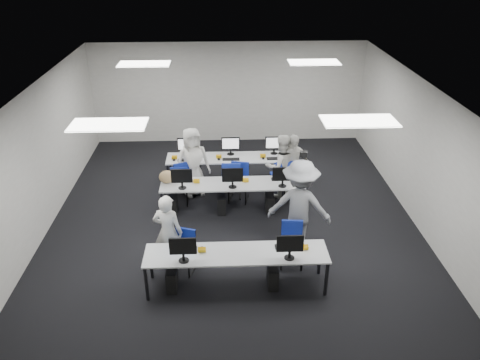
{
  "coord_description": "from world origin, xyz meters",
  "views": [
    {
      "loc": [
        -0.21,
        -9.02,
        5.6
      ],
      "look_at": [
        0.16,
        -0.16,
        1.0
      ],
      "focal_mm": 35.0,
      "sensor_mm": 36.0,
      "label": 1
    }
  ],
  "objects_px": {
    "student_0": "(168,232)",
    "chair_2": "(180,192)",
    "chair_7": "(282,183)",
    "chair_6": "(232,184)",
    "desk_mid": "(232,185)",
    "photographer": "(299,206)",
    "student_3": "(292,166)",
    "student_1": "(281,166)",
    "chair_1": "(291,251)",
    "chair_4": "(279,189)",
    "chair_3": "(239,189)",
    "chair_0": "(184,258)",
    "student_2": "(193,162)",
    "chair_5": "(181,183)",
    "desk_front": "(236,255)"
  },
  "relations": [
    {
      "from": "chair_0",
      "to": "photographer",
      "type": "xyz_separation_m",
      "value": [
        2.24,
        0.64,
        0.71
      ]
    },
    {
      "from": "desk_front",
      "to": "student_2",
      "type": "bearing_deg",
      "value": 104.76
    },
    {
      "from": "chair_2",
      "to": "chair_7",
      "type": "distance_m",
      "value": 2.47
    },
    {
      "from": "chair_1",
      "to": "student_3",
      "type": "relative_size",
      "value": 0.55
    },
    {
      "from": "student_0",
      "to": "chair_2",
      "type": "bearing_deg",
      "value": -75.21
    },
    {
      "from": "desk_mid",
      "to": "chair_6",
      "type": "bearing_deg",
      "value": 90.18
    },
    {
      "from": "chair_3",
      "to": "student_2",
      "type": "relative_size",
      "value": 0.53
    },
    {
      "from": "chair_1",
      "to": "chair_7",
      "type": "bearing_deg",
      "value": 92.61
    },
    {
      "from": "student_0",
      "to": "student_1",
      "type": "relative_size",
      "value": 0.98
    },
    {
      "from": "chair_5",
      "to": "student_3",
      "type": "bearing_deg",
      "value": -24.61
    },
    {
      "from": "chair_3",
      "to": "chair_4",
      "type": "bearing_deg",
      "value": 12.64
    },
    {
      "from": "chair_5",
      "to": "student_2",
      "type": "relative_size",
      "value": 0.54
    },
    {
      "from": "chair_5",
      "to": "student_2",
      "type": "xyz_separation_m",
      "value": [
        0.3,
        -0.01,
        0.56
      ]
    },
    {
      "from": "chair_4",
      "to": "desk_mid",
      "type": "bearing_deg",
      "value": -131.73
    },
    {
      "from": "chair_3",
      "to": "student_1",
      "type": "bearing_deg",
      "value": 21.46
    },
    {
      "from": "chair_0",
      "to": "chair_1",
      "type": "relative_size",
      "value": 0.95
    },
    {
      "from": "student_2",
      "to": "student_3",
      "type": "relative_size",
      "value": 1.08
    },
    {
      "from": "chair_3",
      "to": "chair_6",
      "type": "relative_size",
      "value": 0.96
    },
    {
      "from": "desk_front",
      "to": "chair_5",
      "type": "xyz_separation_m",
      "value": [
        -1.23,
        3.52,
        -0.39
      ]
    },
    {
      "from": "desk_front",
      "to": "chair_5",
      "type": "height_order",
      "value": "chair_5"
    },
    {
      "from": "chair_4",
      "to": "chair_7",
      "type": "relative_size",
      "value": 0.85
    },
    {
      "from": "chair_0",
      "to": "chair_5",
      "type": "bearing_deg",
      "value": 113.27
    },
    {
      "from": "chair_4",
      "to": "student_0",
      "type": "relative_size",
      "value": 0.54
    },
    {
      "from": "chair_0",
      "to": "chair_4",
      "type": "bearing_deg",
      "value": 69.9
    },
    {
      "from": "chair_0",
      "to": "student_0",
      "type": "bearing_deg",
      "value": 172.4
    },
    {
      "from": "desk_front",
      "to": "chair_7",
      "type": "distance_m",
      "value": 3.59
    },
    {
      "from": "chair_1",
      "to": "chair_2",
      "type": "bearing_deg",
      "value": 138.95
    },
    {
      "from": "photographer",
      "to": "chair_3",
      "type": "bearing_deg",
      "value": -46.74
    },
    {
      "from": "student_0",
      "to": "desk_front",
      "type": "bearing_deg",
      "value": 167.37
    },
    {
      "from": "desk_front",
      "to": "student_0",
      "type": "height_order",
      "value": "student_0"
    },
    {
      "from": "chair_6",
      "to": "student_0",
      "type": "distance_m",
      "value": 3.03
    },
    {
      "from": "chair_7",
      "to": "photographer",
      "type": "height_order",
      "value": "photographer"
    },
    {
      "from": "student_3",
      "to": "student_1",
      "type": "bearing_deg",
      "value": 163.5
    },
    {
      "from": "chair_1",
      "to": "photographer",
      "type": "relative_size",
      "value": 0.45
    },
    {
      "from": "chair_7",
      "to": "chair_6",
      "type": "bearing_deg",
      "value": 170.49
    },
    {
      "from": "chair_6",
      "to": "student_1",
      "type": "height_order",
      "value": "student_1"
    },
    {
      "from": "chair_0",
      "to": "student_1",
      "type": "height_order",
      "value": "student_1"
    },
    {
      "from": "chair_0",
      "to": "chair_2",
      "type": "height_order",
      "value": "chair_2"
    },
    {
      "from": "chair_7",
      "to": "student_0",
      "type": "xyz_separation_m",
      "value": [
        -2.46,
        -2.71,
        0.46
      ]
    },
    {
      "from": "chair_1",
      "to": "student_2",
      "type": "relative_size",
      "value": 0.51
    },
    {
      "from": "chair_1",
      "to": "chair_6",
      "type": "height_order",
      "value": "chair_6"
    },
    {
      "from": "chair_1",
      "to": "chair_5",
      "type": "height_order",
      "value": "chair_5"
    },
    {
      "from": "chair_6",
      "to": "student_3",
      "type": "distance_m",
      "value": 1.52
    },
    {
      "from": "desk_front",
      "to": "student_3",
      "type": "xyz_separation_m",
      "value": [
        1.43,
        3.33,
        0.11
      ]
    },
    {
      "from": "chair_7",
      "to": "photographer",
      "type": "relative_size",
      "value": 0.5
    },
    {
      "from": "chair_0",
      "to": "chair_3",
      "type": "distance_m",
      "value": 2.88
    },
    {
      "from": "desk_mid",
      "to": "student_1",
      "type": "distance_m",
      "value": 1.38
    },
    {
      "from": "chair_2",
      "to": "student_3",
      "type": "bearing_deg",
      "value": 4.67
    },
    {
      "from": "chair_4",
      "to": "chair_6",
      "type": "bearing_deg",
      "value": -168.11
    },
    {
      "from": "chair_7",
      "to": "photographer",
      "type": "distance_m",
      "value": 2.29
    }
  ]
}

